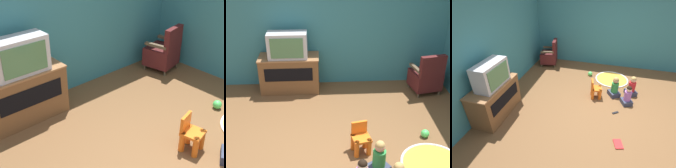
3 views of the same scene
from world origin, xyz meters
TOP-DOWN VIEW (x-y plane):
  - ground_plane at (0.00, 0.00)m, footprint 30.00×30.00m
  - wall_back at (-0.22, 2.57)m, footprint 5.56×0.12m
  - wall_right at (2.50, -0.18)m, footprint 0.12×5.63m
  - tv_cabinet at (-0.81, 2.24)m, footprint 1.19×0.52m
  - television at (-0.81, 2.19)m, footprint 0.76×0.35m
  - black_armchair at (1.94, 1.97)m, footprint 0.62×0.62m
  - yellow_kid_chair at (0.40, 0.21)m, footprint 0.32×0.31m
  - play_mat at (1.43, -0.17)m, footprint 0.96×0.96m
  - child_watching_left at (0.32, -0.56)m, footprint 0.32×0.30m
  - child_watching_center at (0.76, -0.67)m, footprint 0.35×0.34m
  - child_watching_right at (0.60, -0.25)m, footprint 0.36×0.35m
  - toy_ball at (1.50, 0.50)m, footprint 0.14×0.14m
  - book at (-0.99, -0.39)m, footprint 0.25×0.20m
  - remote_control at (-0.11, -0.32)m, footprint 0.12×0.15m

SIDE VIEW (x-z plane):
  - ground_plane at x=0.00m, z-range 0.00..0.00m
  - play_mat at x=1.43m, z-range -0.01..0.03m
  - remote_control at x=-0.11m, z-range 0.00..0.02m
  - book at x=-0.99m, z-range 0.00..0.02m
  - toy_ball at x=1.50m, z-range 0.00..0.14m
  - yellow_kid_chair at x=0.40m, z-range -0.03..0.45m
  - child_watching_left at x=0.32m, z-range -0.03..0.47m
  - child_watching_center at x=0.76m, z-range -0.04..0.50m
  - child_watching_right at x=0.60m, z-range -0.04..0.51m
  - black_armchair at x=1.94m, z-range -0.09..0.79m
  - tv_cabinet at x=-0.81m, z-range 0.01..0.76m
  - television at x=-0.81m, z-range 0.75..1.26m
  - wall_back at x=-0.22m, z-range 0.00..2.50m
  - wall_right at x=2.50m, z-range 0.00..2.50m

